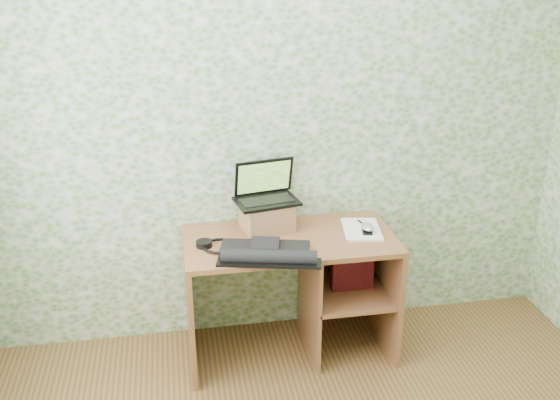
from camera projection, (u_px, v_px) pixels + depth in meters
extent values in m
plane|color=silver|center=(280.00, 129.00, 3.61)|extent=(3.50, 0.00, 3.50)
cube|color=brown|center=(290.00, 240.00, 3.54)|extent=(1.20, 0.60, 0.03)
cube|color=brown|center=(190.00, 307.00, 3.58)|extent=(0.03, 0.60, 0.72)
cube|color=brown|center=(384.00, 289.00, 3.78)|extent=(0.03, 0.60, 0.72)
cube|color=brown|center=(309.00, 296.00, 3.70)|extent=(0.02, 0.56, 0.72)
cube|color=brown|center=(347.00, 289.00, 3.73)|extent=(0.46, 0.56, 0.02)
cube|color=brown|center=(336.00, 269.00, 4.00)|extent=(0.48, 0.02, 0.72)
cube|color=#8D613F|center=(267.00, 216.00, 3.62)|extent=(0.31, 0.28, 0.17)
cube|color=black|center=(267.00, 201.00, 3.58)|extent=(0.39, 0.30, 0.02)
cube|color=black|center=(267.00, 200.00, 3.57)|extent=(0.32, 0.19, 0.00)
cube|color=black|center=(264.00, 177.00, 3.63)|extent=(0.35, 0.12, 0.22)
cube|color=#24651D|center=(264.00, 177.00, 3.62)|extent=(0.32, 0.10, 0.18)
cube|color=black|center=(265.00, 249.00, 3.36)|extent=(0.51, 0.28, 0.04)
cube|color=black|center=(265.00, 247.00, 3.35)|extent=(0.18, 0.18, 0.06)
cylinder|color=black|center=(269.00, 257.00, 3.24)|extent=(0.50, 0.19, 0.08)
cube|color=black|center=(269.00, 263.00, 3.24)|extent=(0.55, 0.23, 0.01)
torus|color=black|center=(219.00, 246.00, 3.42)|extent=(0.23, 0.23, 0.02)
cylinder|color=black|center=(204.00, 244.00, 3.43)|extent=(0.09, 0.09, 0.03)
cylinder|color=black|center=(234.00, 246.00, 3.41)|extent=(0.09, 0.09, 0.03)
cube|color=white|center=(361.00, 229.00, 3.62)|extent=(0.26, 0.33, 0.01)
ellipsoid|color=silver|center=(367.00, 229.00, 3.57)|extent=(0.09, 0.12, 0.04)
cylinder|color=black|center=(365.00, 225.00, 3.66)|extent=(0.05, 0.15, 0.01)
cube|color=maroon|center=(352.00, 265.00, 3.67)|extent=(0.25, 0.08, 0.30)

